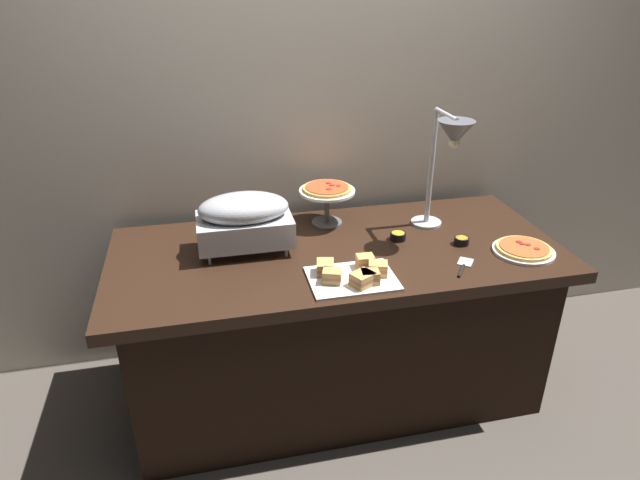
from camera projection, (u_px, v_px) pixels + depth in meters
name	position (u px, v px, depth m)	size (l,w,h in m)	color
ground_plane	(335.00, 388.00, 2.67)	(8.00, 8.00, 0.00)	#4C443D
back_wall	(312.00, 118.00, 2.57)	(4.40, 0.04, 2.40)	beige
buffet_table	(336.00, 322.00, 2.50)	(1.90, 0.84, 0.76)	black
chafing_dish	(244.00, 219.00, 2.26)	(0.39, 0.23, 0.25)	#B7BABF
heat_lamp	(450.00, 145.00, 2.24)	(0.15, 0.34, 0.54)	#B7BABF
pizza_plate_front	(524.00, 250.00, 2.30)	(0.26, 0.26, 0.03)	white
pizza_plate_center	(327.00, 194.00, 2.50)	(0.26, 0.26, 0.18)	#595B60
sandwich_platter	(354.00, 274.00, 2.09)	(0.33, 0.25, 0.06)	white
sauce_cup_near	(398.00, 236.00, 2.40)	(0.07, 0.07, 0.03)	black
sauce_cup_far	(462.00, 241.00, 2.36)	(0.06, 0.06, 0.03)	black
serving_spatula	(464.00, 266.00, 2.19)	(0.13, 0.16, 0.01)	#B7BABF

